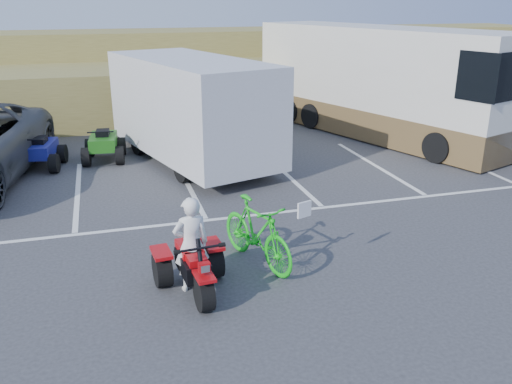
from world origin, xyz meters
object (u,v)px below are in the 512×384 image
object	(u,v)px
red_trike_atv	(196,293)
quad_atv_green	(105,160)
rider	(191,244)
rv_motorhome	(378,90)
green_dirt_bike	(257,233)
cargo_trailer	(191,107)
quad_atv_blue	(43,168)

from	to	relation	value
red_trike_atv	quad_atv_green	distance (m)	8.32
quad_atv_green	red_trike_atv	bearing A→B (deg)	-75.98
rider	rv_motorhome	size ratio (longest dim) A/B	0.16
rider	rv_motorhome	bearing A→B (deg)	-136.89
rider	rv_motorhome	xyz separation A→B (m)	(7.95, 8.86, 0.74)
green_dirt_bike	cargo_trailer	distance (m)	6.80
quad_atv_blue	green_dirt_bike	bearing A→B (deg)	-50.26
rv_motorhome	cargo_trailer	bearing A→B (deg)	173.23
green_dirt_bike	rv_motorhome	world-z (taller)	rv_motorhome
rv_motorhome	quad_atv_green	size ratio (longest dim) A/B	6.55
cargo_trailer	quad_atv_green	distance (m)	3.05
red_trike_atv	rv_motorhome	world-z (taller)	rv_motorhome
red_trike_atv	quad_atv_green	xyz separation A→B (m)	(-1.22, 8.23, 0.00)
red_trike_atv	quad_atv_blue	world-z (taller)	red_trike_atv
cargo_trailer	quad_atv_green	bearing A→B (deg)	145.67
red_trike_atv	cargo_trailer	bearing A→B (deg)	75.45
rider	cargo_trailer	size ratio (longest dim) A/B	0.24
cargo_trailer	rv_motorhome	xyz separation A→B (m)	(6.68, 1.57, -0.05)
rv_motorhome	quad_atv_green	bearing A→B (deg)	164.85
cargo_trailer	rider	bearing A→B (deg)	-116.45
green_dirt_bike	quad_atv_green	bearing A→B (deg)	89.05
cargo_trailer	rv_motorhome	world-z (taller)	rv_motorhome
cargo_trailer	quad_atv_blue	xyz separation A→B (m)	(-4.18, 0.50, -1.59)
red_trike_atv	quad_atv_green	size ratio (longest dim) A/B	1.00
rv_motorhome	quad_atv_green	distance (m)	9.32
green_dirt_bike	rider	bearing A→B (deg)	-175.04
rider	cargo_trailer	bearing A→B (deg)	-104.84
red_trike_atv	rider	xyz separation A→B (m)	(-0.01, 0.15, 0.80)
green_dirt_bike	rv_motorhome	size ratio (longest dim) A/B	0.20
cargo_trailer	rv_motorhome	bearing A→B (deg)	-3.35
green_dirt_bike	cargo_trailer	bearing A→B (deg)	70.79
green_dirt_bike	quad_atv_blue	size ratio (longest dim) A/B	1.34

